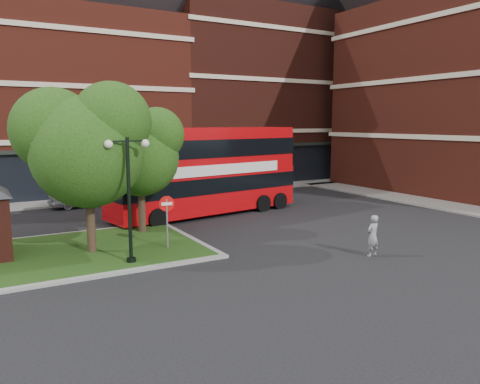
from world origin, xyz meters
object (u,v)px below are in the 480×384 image
car_white (248,184)px  woman (373,236)px  bus (206,165)px  car_silver (82,196)px

car_white → woman: bearing=163.4°
bus → car_white: bearing=34.7°
bus → car_silver: size_ratio=2.98×
woman → car_white: woman is taller
bus → woman: size_ratio=7.06×
car_silver → car_white: (12.93, 0.19, -0.08)m
car_silver → car_white: bearing=-95.0°
car_silver → car_white: 12.93m
bus → woman: bus is taller
bus → car_silver: (-6.03, 6.49, -2.31)m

